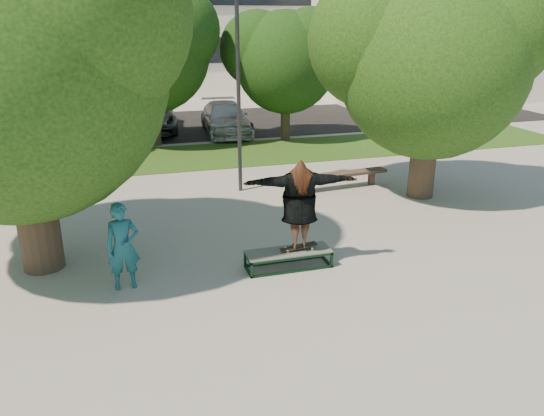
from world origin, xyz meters
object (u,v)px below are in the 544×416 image
object	(u,v)px
tree_left	(6,51)
bench	(339,175)
car_silver_b	(225,118)
bystander	(123,246)
car_grey	(150,116)
lamppost	(238,86)
grind_box	(288,259)
car_silver_a	(7,120)
car_dark	(120,121)
tree_right	(429,53)

from	to	relation	value
tree_left	bench	world-z (taller)	tree_left
car_silver_b	bench	bearing A→B (deg)	-77.01
bystander	car_grey	world-z (taller)	bystander
tree_left	bystander	distance (m)	4.23
tree_left	bystander	size ratio (longest dim) A/B	4.09
tree_left	bystander	xyz separation A→B (m)	(1.74, -1.49, -3.55)
lamppost	grind_box	xyz separation A→B (m)	(-0.23, -5.46, -2.96)
lamppost	car_grey	xyz separation A→B (m)	(-1.99, 10.01, -2.45)
bystander	grind_box	bearing A→B (deg)	-5.67
grind_box	bench	size ratio (longest dim) A/B	0.56
car_grey	car_silver_b	size ratio (longest dim) A/B	1.07
car_grey	car_silver_a	bearing A→B (deg)	177.34
tree_left	bystander	world-z (taller)	tree_left
bystander	car_grey	bearing A→B (deg)	79.61
grind_box	car_dark	world-z (taller)	car_dark
car_silver_b	tree_right	bearing A→B (deg)	-68.20
lamppost	bench	world-z (taller)	lamppost
tree_right	car_dark	bearing A→B (deg)	127.57
tree_left	lamppost	xyz separation A→B (m)	(5.29, 3.91, -1.27)
tree_left	grind_box	xyz separation A→B (m)	(5.07, -1.55, -4.23)
bench	car_silver_b	size ratio (longest dim) A/B	0.68
bench	car_silver_a	xyz separation A→B (m)	(-11.12, 11.26, 0.28)
car_dark	car_silver_b	size ratio (longest dim) A/B	0.93
lamppost	car_silver_a	distance (m)	13.61
grind_box	bench	world-z (taller)	bench
tree_left	car_dark	size ratio (longest dim) A/B	1.61
bystander	car_grey	distance (m)	15.48
bench	car_silver_a	world-z (taller)	car_silver_a
tree_left	car_dark	bearing A→B (deg)	81.31
bench	car_silver_b	xyz separation A→B (m)	(-1.68, 9.14, 0.27)
tree_right	grind_box	world-z (taller)	tree_right
tree_right	car_dark	distance (m)	13.96
car_dark	car_silver_b	world-z (taller)	car_dark
car_silver_a	car_silver_b	world-z (taller)	car_silver_a
lamppost	bench	size ratio (longest dim) A/B	1.89
tree_left	tree_right	world-z (taller)	tree_left
tree_right	bench	xyz separation A→B (m)	(-1.95, 1.27, -3.68)
car_dark	car_grey	bearing A→B (deg)	41.68
lamppost	car_silver_b	distance (m)	8.94
car_dark	car_silver_b	xyz separation A→B (m)	(4.63, -0.33, -0.04)
car_dark	car_grey	world-z (taller)	car_dark
lamppost	car_silver_a	bearing A→B (deg)	127.53
tree_left	car_silver_a	xyz separation A→B (m)	(-2.86, 14.52, -3.73)
tree_left	car_dark	distance (m)	13.40
grind_box	car_grey	distance (m)	15.58
bench	car_grey	xyz separation A→B (m)	(-4.96, 10.65, 0.29)
tree_right	car_dark	size ratio (longest dim) A/B	1.48
car_silver_a	car_dark	world-z (taller)	car_dark
bench	car_dark	size ratio (longest dim) A/B	0.73
car_silver_b	bystander	bearing A→B (deg)	-106.62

